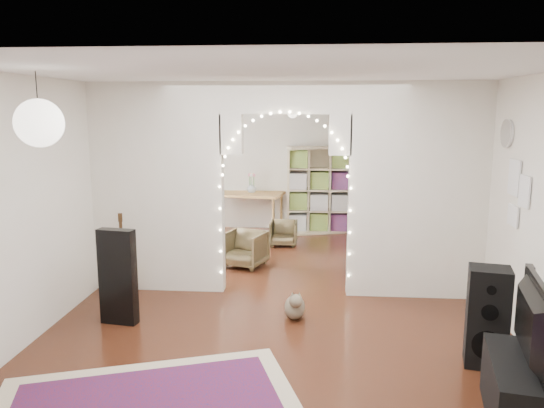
# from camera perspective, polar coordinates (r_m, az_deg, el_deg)

# --- Properties ---
(floor) EXTENTS (7.50, 7.50, 0.00)m
(floor) POSITION_cam_1_polar(r_m,az_deg,el_deg) (7.07, 1.37, -9.36)
(floor) COLOR black
(floor) RESTS_ON ground
(ceiling) EXTENTS (5.00, 7.50, 0.02)m
(ceiling) POSITION_cam_1_polar(r_m,az_deg,el_deg) (6.67, 1.47, 13.07)
(ceiling) COLOR white
(ceiling) RESTS_ON wall_back
(wall_back) EXTENTS (5.00, 0.02, 2.70)m
(wall_back) POSITION_cam_1_polar(r_m,az_deg,el_deg) (10.46, 2.63, 4.61)
(wall_back) COLOR silver
(wall_back) RESTS_ON floor
(wall_front) EXTENTS (5.00, 0.02, 2.70)m
(wall_front) POSITION_cam_1_polar(r_m,az_deg,el_deg) (3.10, -2.71, -8.96)
(wall_front) COLOR silver
(wall_front) RESTS_ON floor
(wall_left) EXTENTS (0.02, 7.50, 2.70)m
(wall_left) POSITION_cam_1_polar(r_m,az_deg,el_deg) (7.32, -18.52, 1.69)
(wall_left) COLOR silver
(wall_left) RESTS_ON floor
(wall_right) EXTENTS (0.02, 7.50, 2.70)m
(wall_right) POSITION_cam_1_polar(r_m,az_deg,el_deg) (7.05, 22.16, 1.16)
(wall_right) COLOR silver
(wall_right) RESTS_ON floor
(divider_wall) EXTENTS (5.00, 0.20, 2.70)m
(divider_wall) POSITION_cam_1_polar(r_m,az_deg,el_deg) (6.73, 1.43, 2.16)
(divider_wall) COLOR silver
(divider_wall) RESTS_ON floor
(fairy_lights) EXTENTS (1.64, 0.04, 1.60)m
(fairy_lights) POSITION_cam_1_polar(r_m,az_deg,el_deg) (6.58, 1.36, 3.08)
(fairy_lights) COLOR #FFEABF
(fairy_lights) RESTS_ON divider_wall
(window) EXTENTS (0.04, 1.20, 1.40)m
(window) POSITION_cam_1_polar(r_m,az_deg,el_deg) (8.96, -13.89, 4.36)
(window) COLOR white
(window) RESTS_ON wall_left
(wall_clock) EXTENTS (0.03, 0.31, 0.31)m
(wall_clock) POSITION_cam_1_polar(r_m,az_deg,el_deg) (6.41, 24.02, 6.95)
(wall_clock) COLOR white
(wall_clock) RESTS_ON wall_right
(picture_frames) EXTENTS (0.02, 0.50, 0.70)m
(picture_frames) POSITION_cam_1_polar(r_m,az_deg,el_deg) (6.09, 24.83, 1.08)
(picture_frames) COLOR white
(picture_frames) RESTS_ON wall_right
(paper_lantern) EXTENTS (0.40, 0.40, 0.40)m
(paper_lantern) POSITION_cam_1_polar(r_m,az_deg,el_deg) (4.83, -23.76, 7.98)
(paper_lantern) COLOR white
(paper_lantern) RESTS_ON ceiling
(ceiling_fan) EXTENTS (1.10, 1.10, 0.30)m
(ceiling_fan) POSITION_cam_1_polar(r_m,az_deg,el_deg) (8.66, 2.24, 10.42)
(ceiling_fan) COLOR #AD7539
(ceiling_fan) RESTS_ON ceiling
(guitar_case) EXTENTS (0.43, 0.20, 1.07)m
(guitar_case) POSITION_cam_1_polar(r_m,az_deg,el_deg) (6.15, -16.24, -7.53)
(guitar_case) COLOR black
(guitar_case) RESTS_ON floor
(acoustic_guitar) EXTENTS (0.38, 0.25, 0.90)m
(acoustic_guitar) POSITION_cam_1_polar(r_m,az_deg,el_deg) (7.14, -15.77, -6.24)
(acoustic_guitar) COLOR tan
(acoustic_guitar) RESTS_ON floor
(tabby_cat) EXTENTS (0.28, 0.56, 0.37)m
(tabby_cat) POSITION_cam_1_polar(r_m,az_deg,el_deg) (6.15, 2.48, -10.93)
(tabby_cat) COLOR brown
(tabby_cat) RESTS_ON floor
(floor_speaker) EXTENTS (0.42, 0.39, 0.94)m
(floor_speaker) POSITION_cam_1_polar(r_m,az_deg,el_deg) (5.38, 22.15, -11.22)
(floor_speaker) COLOR black
(floor_speaker) RESTS_ON floor
(media_console) EXTENTS (0.58, 1.06, 0.50)m
(media_console) POSITION_cam_1_polar(r_m,az_deg,el_deg) (4.64, 24.82, -17.94)
(media_console) COLOR black
(media_console) RESTS_ON floor
(tv) EXTENTS (0.34, 1.08, 0.62)m
(tv) POSITION_cam_1_polar(r_m,az_deg,el_deg) (4.41, 25.37, -11.48)
(tv) COLOR black
(tv) RESTS_ON media_console
(bookcase) EXTENTS (1.67, 0.90, 1.66)m
(bookcase) POSITION_cam_1_polar(r_m,az_deg,el_deg) (10.27, 6.24, 1.55)
(bookcase) COLOR beige
(bookcase) RESTS_ON floor
(dining_table) EXTENTS (1.32, 0.99, 0.76)m
(dining_table) POSITION_cam_1_polar(r_m,az_deg,el_deg) (10.36, -2.21, 0.84)
(dining_table) COLOR brown
(dining_table) RESTS_ON floor
(flower_vase) EXTENTS (0.21, 0.21, 0.19)m
(flower_vase) POSITION_cam_1_polar(r_m,az_deg,el_deg) (10.34, -2.21, 1.76)
(flower_vase) COLOR silver
(flower_vase) RESTS_ON dining_table
(dining_chair_left) EXTENTS (0.73, 0.74, 0.54)m
(dining_chair_left) POSITION_cam_1_polar(r_m,az_deg,el_deg) (8.08, -2.95, -4.85)
(dining_chair_left) COLOR #4C4026
(dining_chair_left) RESTS_ON floor
(dining_chair_right) EXTENTS (0.47, 0.49, 0.44)m
(dining_chair_right) POSITION_cam_1_polar(r_m,az_deg,el_deg) (9.30, 1.24, -3.15)
(dining_chair_right) COLOR #4C4026
(dining_chair_right) RESTS_ON floor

